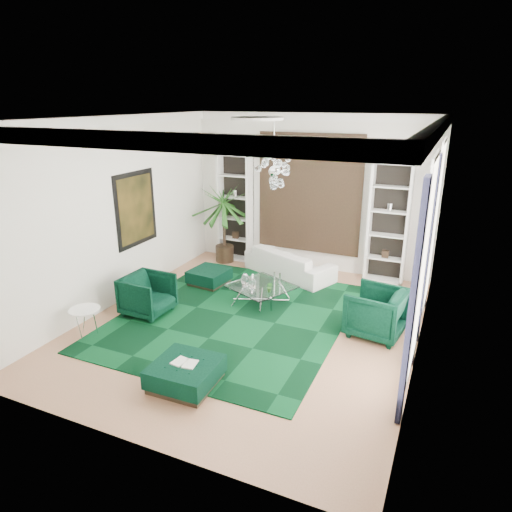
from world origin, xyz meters
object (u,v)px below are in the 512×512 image
at_px(armchair_left, 148,295).
at_px(coffee_table, 261,294).
at_px(side_table, 86,323).
at_px(palm, 224,214).
at_px(armchair_right, 376,312).
at_px(ottoman_front, 185,374).
at_px(sofa, 289,263).
at_px(ottoman_side, 209,277).

bearing_deg(armchair_left, coffee_table, -52.04).
xyz_separation_m(coffee_table, side_table, (-2.33, -2.59, 0.07)).
bearing_deg(palm, armchair_left, -89.04).
relative_size(armchair_right, side_table, 1.79).
height_order(armchair_left, armchair_right, armchair_right).
bearing_deg(ottoman_front, palm, 111.54).
xyz_separation_m(armchair_right, palm, (-4.36, 2.44, 0.85)).
distance_m(sofa, coffee_table, 1.75).
xyz_separation_m(sofa, ottoman_side, (-1.51, -1.28, -0.15)).
xyz_separation_m(side_table, palm, (0.40, 4.62, 1.03)).
xyz_separation_m(armchair_left, side_table, (-0.46, -1.22, -0.14)).
height_order(armchair_left, coffee_table, armchair_left).
height_order(armchair_right, side_table, armchair_right).
distance_m(armchair_right, side_table, 5.24).
relative_size(armchair_left, armchair_right, 0.91).
bearing_deg(palm, sofa, -8.64).
bearing_deg(ottoman_side, armchair_left, -100.89).
xyz_separation_m(armchair_right, ottoman_side, (-3.95, 0.87, -0.27)).
xyz_separation_m(ottoman_side, side_table, (-0.81, -3.05, 0.08)).
bearing_deg(side_table, armchair_left, 69.33).
relative_size(coffee_table, ottoman_front, 1.22).
bearing_deg(coffee_table, armchair_right, -9.54).
bearing_deg(armchair_right, side_table, -57.11).
height_order(armchair_right, coffee_table, armchair_right).
distance_m(armchair_left, side_table, 1.31).
bearing_deg(side_table, sofa, 61.77).
relative_size(armchair_left, ottoman_side, 1.11).
distance_m(armchair_right, ottoman_side, 4.05).
relative_size(ottoman_front, palm, 0.36).
relative_size(sofa, ottoman_front, 2.43).
bearing_deg(coffee_table, palm, 133.45).
distance_m(coffee_table, palm, 3.01).
distance_m(coffee_table, ottoman_side, 1.59).
bearing_deg(ottoman_side, coffee_table, -17.08).
bearing_deg(side_table, armchair_right, 24.59).
distance_m(ottoman_side, palm, 1.97).
bearing_deg(sofa, ottoman_side, 62.95).
height_order(coffee_table, side_table, side_table).
bearing_deg(armchair_left, ottoman_front, -130.13).
xyz_separation_m(ottoman_side, ottoman_front, (1.64, -3.62, 0.01)).
xyz_separation_m(sofa, armchair_right, (2.44, -2.15, 0.11)).
distance_m(armchair_left, ottoman_front, 2.68).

